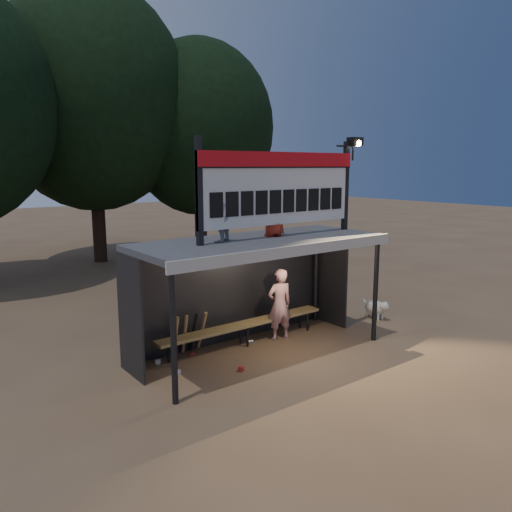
{
  "coord_description": "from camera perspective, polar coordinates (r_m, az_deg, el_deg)",
  "views": [
    {
      "loc": [
        -5.85,
        -7.51,
        3.71
      ],
      "look_at": [
        0.2,
        0.4,
        1.9
      ],
      "focal_mm": 35.0,
      "sensor_mm": 36.0,
      "label": 1
    }
  ],
  "objects": [
    {
      "name": "tree_mid",
      "position": [
        20.36,
        -18.26,
        16.73
      ],
      "size": [
        7.22,
        7.22,
        10.36
      ],
      "color": "black",
      "rests_on": "ground"
    },
    {
      "name": "child_a",
      "position": [
        9.15,
        -4.29,
        4.65
      ],
      "size": [
        0.6,
        0.56,
        0.99
      ],
      "primitive_type": "imported",
      "rotation": [
        0.0,
        0.0,
        3.63
      ],
      "color": "gray",
      "rests_on": "dugout_shelter"
    },
    {
      "name": "player",
      "position": [
        10.75,
        2.72,
        -5.54
      ],
      "size": [
        0.63,
        0.47,
        1.56
      ],
      "primitive_type": "imported",
      "rotation": [
        0.0,
        0.0,
        2.96
      ],
      "color": "white",
      "rests_on": "ground"
    },
    {
      "name": "bench",
      "position": [
        10.49,
        -1.38,
        -7.91
      ],
      "size": [
        4.0,
        0.35,
        0.48
      ],
      "color": "olive",
      "rests_on": "ground"
    },
    {
      "name": "child_b",
      "position": [
        9.9,
        2.05,
        5.38
      ],
      "size": [
        0.53,
        0.35,
        1.09
      ],
      "primitive_type": "imported",
      "rotation": [
        0.0,
        0.0,
        3.15
      ],
      "color": "maroon",
      "rests_on": "dugout_shelter"
    },
    {
      "name": "dog",
      "position": [
        12.65,
        13.56,
        -5.73
      ],
      "size": [
        0.36,
        0.81,
        0.49
      ],
      "color": "beige",
      "rests_on": "ground"
    },
    {
      "name": "scoreboard_assembly",
      "position": [
        9.88,
        3.12,
        8.04
      ],
      "size": [
        4.1,
        0.27,
        1.99
      ],
      "color": "black",
      "rests_on": "dugout_shelter"
    },
    {
      "name": "litter",
      "position": [
        9.84,
        -5.92,
        -11.67
      ],
      "size": [
        2.19,
        1.35,
        0.08
      ],
      "color": "#AB221D",
      "rests_on": "ground"
    },
    {
      "name": "dugout_shelter",
      "position": [
        9.89,
        -0.37,
        -0.56
      ],
      "size": [
        5.1,
        2.08,
        2.32
      ],
      "color": "#3F3F42",
      "rests_on": "ground"
    },
    {
      "name": "tree_right",
      "position": [
        21.08,
        -6.53,
        14.26
      ],
      "size": [
        6.08,
        6.08,
        8.72
      ],
      "color": "black",
      "rests_on": "ground"
    },
    {
      "name": "bats",
      "position": [
        10.11,
        -7.66,
        -8.72
      ],
      "size": [
        0.68,
        0.35,
        0.84
      ],
      "color": "#9A7648",
      "rests_on": "ground"
    },
    {
      "name": "ground",
      "position": [
        10.22,
        0.48,
        -10.99
      ],
      "size": [
        80.0,
        80.0,
        0.0
      ],
      "primitive_type": "plane",
      "color": "brown",
      "rests_on": "ground"
    }
  ]
}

